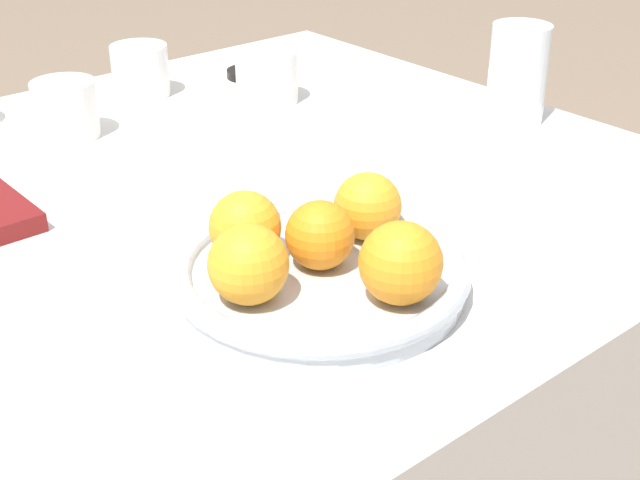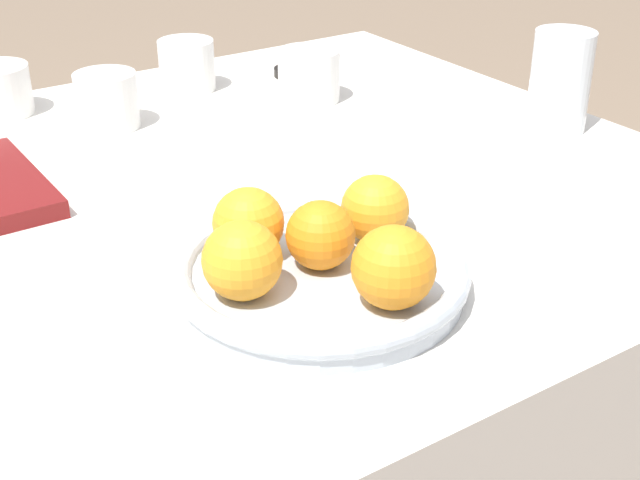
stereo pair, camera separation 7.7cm
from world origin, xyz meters
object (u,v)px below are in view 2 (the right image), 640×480
at_px(orange_1, 320,235).
at_px(water_glass, 560,81).
at_px(cup_0, 309,75).
at_px(cup_1, 107,100).
at_px(orange_0, 375,209).
at_px(fruit_platter, 320,274).
at_px(orange_3, 248,223).
at_px(soy_dish, 296,72).
at_px(orange_2, 394,267).
at_px(orange_4, 239,261).
at_px(cup_2, 187,65).

distance_m(orange_1, water_glass, 0.50).
xyz_separation_m(cup_0, cup_1, (-0.27, 0.05, 0.00)).
distance_m(orange_0, cup_0, 0.46).
bearing_deg(cup_0, orange_1, -121.94).
bearing_deg(orange_1, cup_1, 90.37).
height_order(fruit_platter, orange_3, orange_3).
height_order(cup_0, soy_dish, cup_0).
distance_m(cup_0, soy_dish, 0.12).
xyz_separation_m(orange_2, cup_1, (-0.02, 0.57, -0.02)).
distance_m(orange_3, orange_4, 0.07).
bearing_deg(cup_2, orange_1, -104.76).
distance_m(orange_2, water_glass, 0.52).
bearing_deg(orange_1, orange_0, 11.44).
bearing_deg(soy_dish, fruit_platter, -120.41).
bearing_deg(orange_4, orange_1, 4.07).
relative_size(fruit_platter, orange_2, 3.81).
relative_size(water_glass, cup_2, 1.60).
distance_m(orange_2, orange_4, 0.13).
relative_size(orange_2, cup_1, 0.87).
bearing_deg(fruit_platter, orange_1, 50.92).
bearing_deg(water_glass, orange_1, -161.02).
bearing_deg(orange_2, soy_dish, 64.20).
xyz_separation_m(orange_3, cup_1, (0.04, 0.43, -0.02)).
xyz_separation_m(orange_0, cup_1, (-0.07, 0.47, -0.02)).
xyz_separation_m(orange_0, cup_0, (0.20, 0.42, -0.02)).
bearing_deg(cup_0, fruit_platter, -122.01).
xyz_separation_m(orange_4, soy_dish, (0.40, 0.54, -0.05)).
bearing_deg(soy_dish, orange_2, -115.80).
relative_size(orange_1, orange_3, 0.95).
xyz_separation_m(cup_1, soy_dish, (0.32, 0.05, -0.03)).
distance_m(orange_4, cup_2, 0.62).
xyz_separation_m(orange_2, cup_2, (0.14, 0.65, -0.02)).
distance_m(orange_4, soy_dish, 0.67).
distance_m(orange_3, cup_0, 0.49).
distance_m(cup_0, cup_1, 0.28).
height_order(orange_0, soy_dish, orange_0).
bearing_deg(orange_2, fruit_platter, 101.38).
xyz_separation_m(orange_1, orange_3, (-0.04, 0.05, 0.00)).
xyz_separation_m(orange_4, cup_2, (0.23, 0.57, -0.02)).
bearing_deg(orange_3, orange_2, -68.02).
bearing_deg(orange_2, cup_1, 91.67).
relative_size(fruit_platter, cup_1, 3.32).
bearing_deg(orange_1, soy_dish, 59.65).
height_order(orange_1, orange_3, orange_3).
bearing_deg(orange_4, water_glass, 16.83).
height_order(orange_0, water_glass, water_glass).
bearing_deg(fruit_platter, orange_4, -178.31).
distance_m(orange_3, cup_2, 0.55).
relative_size(orange_0, soy_dish, 0.94).
xyz_separation_m(fruit_platter, water_glass, (0.47, 0.16, 0.05)).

